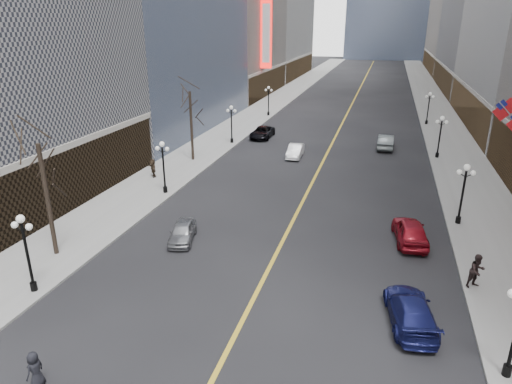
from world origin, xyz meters
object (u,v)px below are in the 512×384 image
Objects in this scene: streetlamp_east_3 at (429,105)px; streetlamp_west_0 at (26,246)px; streetlamp_west_1 at (163,162)px; car_sb_far at (386,142)px; car_nb_far at (262,132)px; streetlamp_west_3 at (269,98)px; car_nb_mid at (295,151)px; streetlamp_east_2 at (440,132)px; streetlamp_east_1 at (464,188)px; car_nb_near at (183,231)px; car_sb_mid at (410,231)px; car_sb_near at (411,310)px; streetlamp_west_2 at (231,120)px.

streetlamp_west_0 is (-23.60, -52.00, 0.00)m from streetlamp_east_3.
car_sb_far is (18.11, 20.78, -2.07)m from streetlamp_west_1.
car_nb_far is 1.02× the size of car_sb_far.
streetlamp_west_0 is 0.90× the size of car_sb_far.
car_nb_mid is at bearing -68.34° from streetlamp_west_3.
car_nb_mid is (8.59, -21.62, -2.21)m from streetlamp_west_3.
streetlamp_west_0 is 38.07m from car_nb_far.
streetlamp_east_2 reaches higher than car_nb_far.
streetlamp_east_1 is 1.00× the size of streetlamp_west_0.
streetlamp_west_3 is (-23.60, 36.00, 0.00)m from streetlamp_east_1.
car_sb_far is at bearing -4.29° from car_nb_far.
streetlamp_east_1 is 21.59m from car_sb_far.
streetlamp_east_1 is 1.00× the size of streetlamp_east_2.
car_nb_near is (5.20, 8.16, -2.24)m from streetlamp_west_0.
streetlamp_east_1 is 0.94× the size of car_sb_mid.
streetlamp_east_3 reaches higher than car_nb_near.
car_nb_near is (-18.40, -43.84, -2.24)m from streetlamp_east_3.
streetlamp_west_3 is at bearing -77.50° from car_sb_near.
streetlamp_east_1 is 43.05m from streetlamp_west_3.
car_nb_near is at bearing -78.63° from streetlamp_west_2.
streetlamp_west_3 reaches higher than car_sb_far.
streetlamp_west_3 is at bearing 180.00° from streetlamp_east_3.
car_nb_near is (5.20, -7.84, -2.24)m from streetlamp_west_1.
streetlamp_east_1 is at bearing -46.58° from car_nb_far.
streetlamp_east_3 is at bearing -103.83° from car_sb_near.
car_nb_far is at bearing 169.37° from streetlamp_east_2.
car_nb_far is 1.02× the size of car_sb_near.
streetlamp_west_1 is at bearing -123.25° from streetlamp_east_3.
streetlamp_east_3 is 0.94× the size of car_sb_mid.
car_nb_mid is (8.59, 30.38, -2.21)m from streetlamp_west_0.
streetlamp_west_0 is at bearing -124.77° from streetlamp_east_2.
streetlamp_west_0 is 41.05m from car_sb_far.
car_nb_mid is at bearing -124.78° from streetlamp_east_3.
streetlamp_east_2 is 0.90× the size of car_sb_near.
streetlamp_west_1 is at bearing 50.08° from car_sb_far.
streetlamp_east_1 is at bearing -90.00° from streetlamp_east_3.
streetlamp_east_2 is at bearing -90.00° from streetlamp_east_3.
streetlamp_west_2 is 1.17× the size of car_nb_near.
streetlamp_west_1 is at bearing -90.00° from streetlamp_west_3.
streetlamp_east_2 is 21.28m from car_nb_far.
streetlamp_west_1 is 1.00× the size of streetlamp_west_2.
streetlamp_east_1 is at bearing -115.44° from car_sb_near.
car_nb_far is 1.07× the size of car_sb_mid.
streetlamp_east_1 is at bearing 9.14° from car_nb_near.
streetlamp_west_0 is 1.00× the size of streetlamp_west_3.
streetlamp_west_2 is 5.28m from car_nb_far.
streetlamp_west_1 is 0.88× the size of car_nb_far.
streetlamp_east_2 is 18.00m from streetlamp_east_3.
car_nb_mid is at bearing -65.35° from car_sb_mid.
streetlamp_east_2 is 6.50m from car_sb_far.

